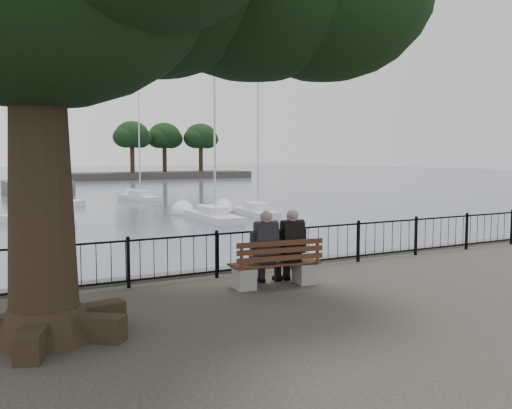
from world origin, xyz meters
TOP-DOWN VIEW (x-y plane):
  - harbor at (0.00, 3.00)m, footprint 260.00×260.00m
  - railing at (0.00, 2.50)m, footprint 22.06×0.06m
  - bench at (-0.28, 1.14)m, footprint 1.96×0.79m
  - person_left at (-0.51, 1.28)m, footprint 0.49×0.83m
  - person_right at (0.08, 1.21)m, footprint 0.49×0.83m
  - lion_monument at (2.00, 49.93)m, footprint 6.02×6.02m
  - sailboat_b at (-1.90, 23.50)m, footprint 3.34×5.71m
  - sailboat_c at (7.29, 20.70)m, footprint 1.88×5.74m
  - sailboat_d at (10.84, 22.04)m, footprint 2.23×5.26m
  - sailboat_f at (1.17, 36.43)m, footprint 3.86×6.02m
  - sailboat_g at (8.31, 37.68)m, footprint 2.32×5.21m
  - far_shore at (25.54, 79.46)m, footprint 30.00×8.60m

SIDE VIEW (x-z plane):
  - sailboat_d at x=10.84m, z-range -5.64..4.25m
  - sailboat_c at x=7.29m, z-range -5.93..4.54m
  - sailboat_g at x=8.31m, z-range -5.74..4.36m
  - sailboat_f at x=1.17m, z-range -6.64..5.31m
  - sailboat_b at x=-1.90m, z-range -6.75..5.45m
  - harbor at x=0.00m, z-range -1.10..0.10m
  - bench at x=-0.28m, z-range -0.15..0.86m
  - railing at x=0.00m, z-range 0.06..1.06m
  - person_left at x=-0.51m, z-range -0.06..1.53m
  - person_right at x=0.08m, z-range -0.06..1.53m
  - lion_monument at x=2.00m, z-range -3.21..5.66m
  - far_shore at x=25.54m, z-range -1.59..7.59m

